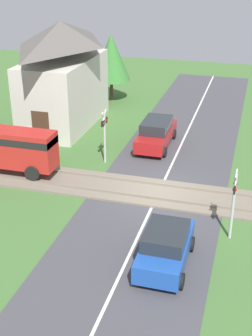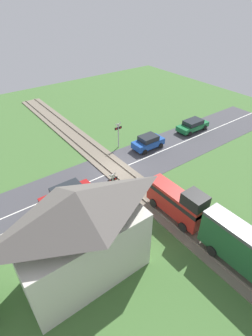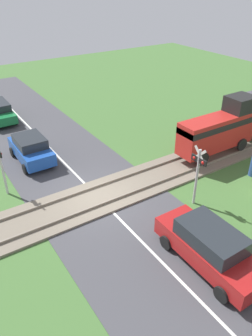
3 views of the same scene
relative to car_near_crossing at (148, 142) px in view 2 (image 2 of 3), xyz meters
name	(u,v)px [view 2 (image 2 of 3)]	position (x,y,z in m)	size (l,w,h in m)	color
ground_plane	(116,170)	(5.38, 1.44, -0.81)	(60.00, 60.00, 0.00)	#426B33
road_surface	(116,170)	(5.38, 1.44, -0.80)	(48.00, 6.40, 0.02)	#424247
track_bed	(116,170)	(5.38, 1.44, -0.74)	(2.80, 48.00, 0.24)	#756B5B
car_near_crossing	(148,142)	(0.00, 0.00, 0.00)	(3.63, 1.82, 1.55)	#1E4CA8
car_far_side	(68,195)	(11.32, 2.88, 0.04)	(4.51, 1.84, 1.66)	#A81919
car_behind_queue	(193,125)	(-7.38, 0.00, -0.06)	(4.33, 1.87, 1.42)	#197038
crossing_signal_west_approach	(118,132)	(2.52, -2.20, 1.13)	(0.90, 0.18, 3.02)	#B7B7B7
crossing_signal_east_approach	(113,184)	(8.23, 5.08, 1.13)	(0.90, 0.18, 3.02)	#B7B7B7
station_building	(82,238)	(13.39, 9.60, 2.50)	(8.00, 4.00, 6.76)	beige
pedestrian_by_station	(149,226)	(8.13, 9.53, -0.02)	(0.43, 0.43, 1.72)	#2D4C8E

